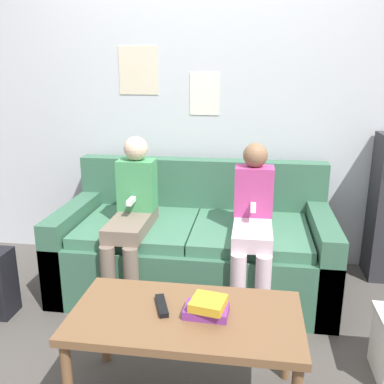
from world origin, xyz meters
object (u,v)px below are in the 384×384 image
at_px(person_left, 132,213).
at_px(tv_remote, 161,305).
at_px(coffee_table, 186,324).
at_px(person_right, 253,221).
at_px(couch, 195,248).

bearing_deg(person_left, tv_remote, -66.26).
height_order(coffee_table, tv_remote, tv_remote).
bearing_deg(person_right, person_left, 179.68).
xyz_separation_m(couch, coffee_table, (0.11, -1.09, 0.12)).
bearing_deg(person_left, couch, 29.78).
xyz_separation_m(person_right, tv_remote, (-0.39, -0.84, -0.11)).
height_order(coffee_table, person_left, person_left).
bearing_deg(coffee_table, person_left, 119.10).
height_order(person_left, person_right, person_left).
height_order(couch, person_right, person_right).
xyz_separation_m(couch, person_right, (0.39, -0.22, 0.30)).
xyz_separation_m(coffee_table, person_right, (0.27, 0.87, 0.17)).
bearing_deg(coffee_table, person_right, 72.59).
distance_m(couch, person_right, 0.53).
distance_m(couch, coffee_table, 1.11).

